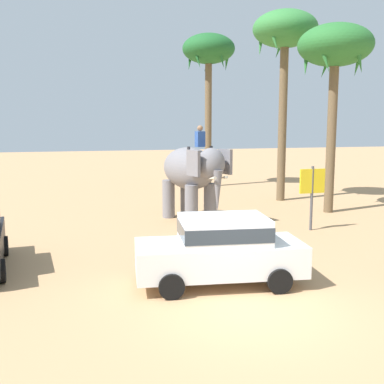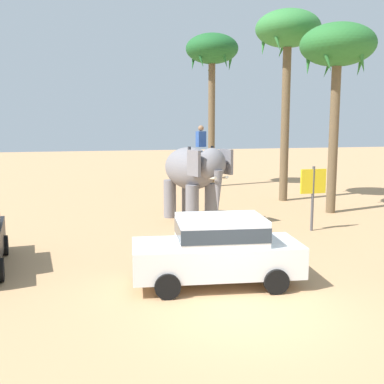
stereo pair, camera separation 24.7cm
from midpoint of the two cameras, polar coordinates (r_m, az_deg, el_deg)
ground_plane at (r=10.24m, az=6.45°, el=-14.36°), size 120.00×120.00×0.00m
car_sedan_foreground at (r=11.54m, az=2.93°, el=-6.81°), size 4.28×2.27×1.70m
elephant_with_mahout at (r=18.72m, az=-0.39°, el=2.38°), size 2.46×4.02×3.88m
palm_tree_behind_elephant at (r=24.64m, az=11.02°, el=18.27°), size 3.20×3.20×9.47m
palm_tree_near_hut at (r=29.53m, az=1.79°, el=16.52°), size 3.20×3.20×9.35m
palm_tree_left_of_road at (r=21.66m, az=16.80°, el=16.23°), size 3.20×3.20×8.17m
signboard_yellow at (r=17.69m, az=14.12°, el=0.79°), size 1.00×0.10×2.40m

